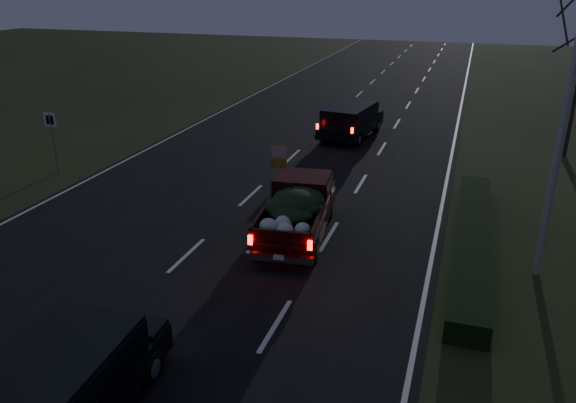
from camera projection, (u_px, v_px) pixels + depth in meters
The scene contains 8 objects.
ground at pixel (187, 256), 16.20m from camera, with size 120.00×120.00×0.00m, color black.
road_asphalt at pixel (187, 255), 16.19m from camera, with size 14.00×120.00×0.02m, color black.
hedge_row at pixel (472, 240), 16.47m from camera, with size 1.00×10.00×0.60m, color black.
light_pole at pixel (574, 69), 13.16m from camera, with size 0.50×0.90×9.16m.
route_sign at pixel (52, 133), 22.44m from camera, with size 0.55×0.08×2.50m.
pickup_truck at pixel (297, 206), 17.26m from camera, with size 2.31×4.90×2.48m.
lead_suv at pixel (351, 118), 27.68m from camera, with size 2.52×4.81×1.32m.
rear_suv at pixel (57, 388), 9.55m from camera, with size 2.30×4.67×1.31m.
Camera 1 is at (7.29, -12.80, 7.51)m, focal length 35.00 mm.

